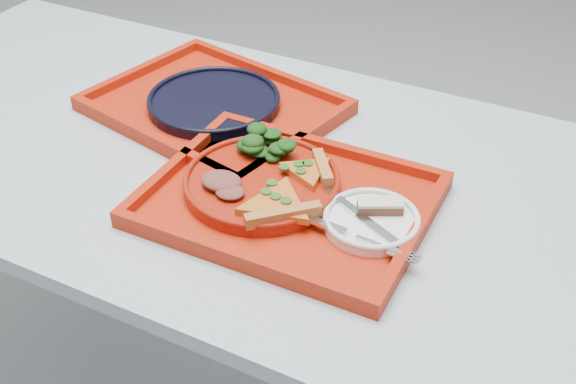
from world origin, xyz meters
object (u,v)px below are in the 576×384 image
Objects in this scene: tray_far at (215,109)px; dessert_bar at (380,206)px; dinner_plate at (262,184)px; tray_main at (288,203)px; navy_plate at (214,103)px.

dessert_bar is at bearing -11.38° from tray_far.
dinner_plate is 3.42× the size of dessert_bar.
tray_main is 1.73× the size of dinner_plate.
dinner_plate reaches higher than tray_far.
navy_plate is (0.00, 0.00, 0.01)m from tray_far.
dinner_plate is (0.22, -0.20, 0.02)m from tray_far.
dessert_bar reaches higher than tray_main.
navy_plate is at bearing 137.57° from dinner_plate.
navy_plate is at bearing 142.17° from tray_main.
dessert_bar is (0.42, -0.18, 0.03)m from tray_far.
navy_plate is 3.42× the size of dessert_bar.
tray_far is 0.29m from dinner_plate.
navy_plate is at bearing 0.00° from tray_far.
dessert_bar reaches higher than dinner_plate.
dessert_bar is at bearing -23.48° from navy_plate.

